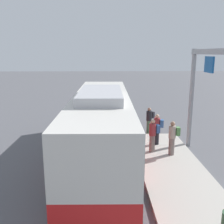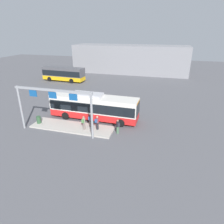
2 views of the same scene
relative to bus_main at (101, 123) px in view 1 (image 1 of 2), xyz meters
name	(u,v)px [view 1 (image 1 of 2)]	position (x,y,z in m)	size (l,w,h in m)	color
ground_plane	(102,159)	(0.01, 0.00, -1.81)	(120.00, 120.00, 0.00)	#56565B
platform_curb	(174,172)	(-1.63, -3.08, -1.73)	(10.00, 2.80, 0.16)	#B2ADA3
bus_main	(101,123)	(0.00, 0.00, 0.00)	(11.51, 2.86, 3.46)	red
person_boarding	(149,120)	(3.96, -2.96, -0.92)	(0.54, 0.60, 1.67)	#476B4C
person_waiting_near	(157,128)	(1.52, -2.97, -0.76)	(0.43, 0.58, 1.67)	black
person_waiting_mid	(153,135)	(0.48, -2.54, -0.76)	(0.39, 0.56, 1.67)	slate
person_waiting_far	(173,137)	(0.05, -3.41, -0.76)	(0.34, 0.52, 1.67)	slate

